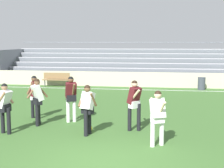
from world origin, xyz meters
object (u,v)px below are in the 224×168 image
Objects in this scene: bench_far_right at (56,78)px; player_white_dropping_back at (37,98)px; player_white_challenging at (5,104)px; player_white_wide_right at (158,113)px; bleacher_stand at (182,65)px; player_white_pressing_high at (87,106)px; player_dark_trailing_run at (134,101)px; soccer_ball at (89,128)px; trash_bin at (202,84)px; player_dark_on_ball at (34,93)px; player_dark_overlapping at (71,95)px.

bench_far_right is 1.07× the size of player_white_dropping_back.
player_white_challenging is at bearing -80.13° from bench_far_right.
bleacher_stand is at bearing 84.13° from player_white_wide_right.
player_dark_trailing_run reaches higher than player_white_pressing_high.
player_white_wide_right is (0.79, -1.54, -0.07)m from player_dark_trailing_run.
player_white_dropping_back is at bearing -112.91° from bleacher_stand.
soccer_ball is at bearing -66.74° from bench_far_right.
bleacher_stand reaches higher than trash_bin.
bench_far_right is 12.06m from player_white_pressing_high.
trash_bin is 11.60m from player_dark_on_ball.
trash_bin is at bearing 77.52° from player_white_wide_right.
player_dark_on_ball reaches higher than trash_bin.
player_white_wide_right is at bearing -30.04° from player_dark_on_ball.
player_white_challenging is 0.99× the size of player_dark_on_ball.
player_white_pressing_high is at bearing -153.06° from player_dark_trailing_run.
player_dark_trailing_run is (-3.38, -10.16, 0.63)m from trash_bin.
soccer_ball is at bearing -167.09° from player_dark_trailing_run.
trash_bin is 11.92m from player_white_pressing_high.
player_dark_overlapping is 1.00× the size of player_dark_trailing_run.
player_white_dropping_back is at bearing -124.55° from trash_bin.
player_dark_on_ball is at bearing -129.46° from trash_bin.
bleacher_stand is 14.08m from player_dark_overlapping.
bleacher_stand reaches higher than player_white_wide_right.
player_white_challenging is at bearing 173.40° from player_white_wide_right.
trash_bin is 0.47× the size of player_dark_on_ball.
soccer_ball is (-1.48, -0.34, -0.91)m from player_dark_trailing_run.
player_dark_trailing_run is at bearing -99.64° from bleacher_stand.
trash_bin is 0.47× the size of player_white_challenging.
soccer_ball is at bearing -52.10° from player_dark_overlapping.
player_dark_overlapping is at bearing 121.54° from player_white_pressing_high.
player_white_pressing_high is at bearing -67.29° from bench_far_right.
player_dark_on_ball is at bearing 142.48° from player_white_pressing_high.
soccer_ball is at bearing -31.96° from player_dark_on_ball.
player_white_dropping_back is (-6.85, -9.95, 0.62)m from trash_bin.
player_white_challenging reaches higher than player_white_pressing_high.
soccer_ball is at bearing -15.49° from player_white_dropping_back.
player_dark_trailing_run reaches higher than player_white_dropping_back.
player_dark_on_ball is at bearing 86.54° from player_white_challenging.
player_white_challenging is 1.03× the size of player_white_wide_right.
bleacher_stand is 15.73m from player_white_wide_right.
bench_far_right is (-8.49, -3.72, -0.72)m from bleacher_stand.
player_dark_overlapping is 1.24m from player_white_dropping_back.
player_white_pressing_high is 2.37m from player_white_wide_right.
bleacher_stand is at bearing 63.66° from player_dark_on_ball.
bench_far_right is 11.53m from player_white_challenging.
player_dark_on_ball is at bearing 167.32° from player_dark_overlapping.
player_white_wide_right is 5.51m from player_dark_on_ball.
bench_far_right is 1.07× the size of player_dark_on_ball.
player_dark_on_ball is at bearing 149.96° from player_white_wide_right.
bleacher_stand is 14.38m from player_dark_on_ball.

